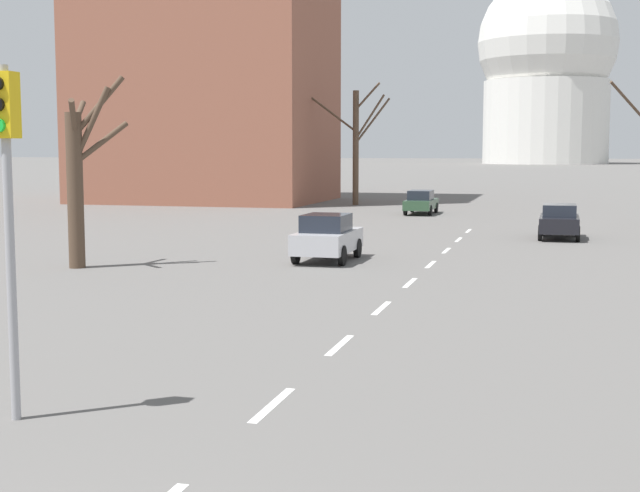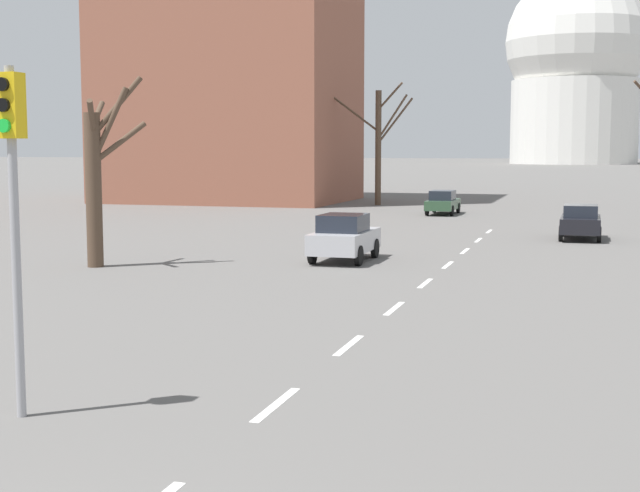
{
  "view_description": "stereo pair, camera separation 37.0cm",
  "coord_description": "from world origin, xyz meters",
  "px_view_note": "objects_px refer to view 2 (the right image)",
  "views": [
    {
      "loc": [
        4.32,
        -5.65,
        4.06
      ],
      "look_at": [
        1.2,
        5.96,
        2.75
      ],
      "focal_mm": 50.0,
      "sensor_mm": 36.0,
      "label": 1
    },
    {
      "loc": [
        4.67,
        -5.55,
        4.06
      ],
      "look_at": [
        1.2,
        5.96,
        2.75
      ],
      "focal_mm": 50.0,
      "sensor_mm": 36.0,
      "label": 2
    }
  ],
  "objects_px": {
    "sedan_near_right": "(443,202)",
    "sedan_mid_centre": "(580,222)",
    "sedan_near_left": "(344,237)",
    "traffic_signal_near_left": "(13,176)"
  },
  "relations": [
    {
      "from": "sedan_near_right",
      "to": "sedan_mid_centre",
      "type": "xyz_separation_m",
      "value": [
        8.41,
        -13.78,
        0.05
      ]
    },
    {
      "from": "sedan_near_left",
      "to": "sedan_mid_centre",
      "type": "xyz_separation_m",
      "value": [
        8.16,
        10.58,
        -0.06
      ]
    },
    {
      "from": "traffic_signal_near_left",
      "to": "sedan_near_right",
      "type": "height_order",
      "value": "traffic_signal_near_left"
    },
    {
      "from": "traffic_signal_near_left",
      "to": "sedan_near_left",
      "type": "height_order",
      "value": "traffic_signal_near_left"
    },
    {
      "from": "sedan_near_right",
      "to": "sedan_mid_centre",
      "type": "height_order",
      "value": "sedan_mid_centre"
    },
    {
      "from": "traffic_signal_near_left",
      "to": "sedan_mid_centre",
      "type": "xyz_separation_m",
      "value": [
        7.87,
        30.38,
        -2.86
      ]
    },
    {
      "from": "sedan_near_right",
      "to": "traffic_signal_near_left",
      "type": "bearing_deg",
      "value": -89.29
    },
    {
      "from": "sedan_near_right",
      "to": "sedan_mid_centre",
      "type": "bearing_deg",
      "value": -58.61
    },
    {
      "from": "traffic_signal_near_left",
      "to": "sedan_near_left",
      "type": "xyz_separation_m",
      "value": [
        -0.3,
        19.79,
        -2.79
      ]
    },
    {
      "from": "sedan_near_right",
      "to": "sedan_near_left",
      "type": "bearing_deg",
      "value": -89.42
    }
  ]
}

